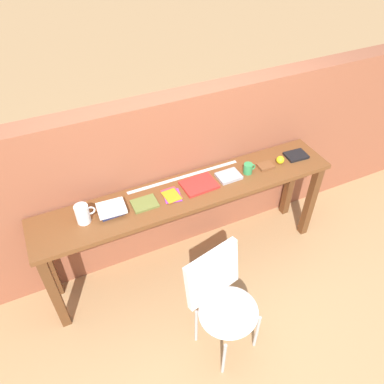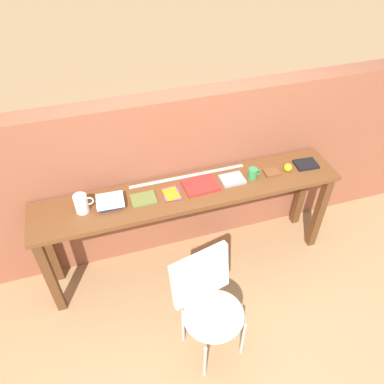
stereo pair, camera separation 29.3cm
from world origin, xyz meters
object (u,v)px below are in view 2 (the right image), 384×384
Objects in this scene: pitcher_white at (82,203)px; sports_ball_small at (288,167)px; book_stack_leftmost at (110,202)px; magazine_cycling at (144,199)px; leather_journal_brown at (272,172)px; book_repair_rightmost at (306,164)px; mug at (253,173)px; chair_white_moulded at (209,302)px; book_open_centre at (201,185)px; pamphlet_pile_colourful at (171,193)px.

pitcher_white is 2.68× the size of sports_ball_small.
book_stack_leftmost is 1.11× the size of magazine_cycling.
book_stack_leftmost is at bearing -179.09° from leather_journal_brown.
leather_journal_brown and book_repair_rightmost have the same top height.
pitcher_white is 1.37m from mug.
sports_ball_small is (0.14, -0.00, 0.02)m from leather_journal_brown.
chair_white_moulded is 1.19m from leather_journal_brown.
magazine_cycling is at bearing 109.00° from chair_white_moulded.
book_repair_rightmost is at bearing 0.85° from magazine_cycling.
leather_journal_brown is (0.82, 0.79, 0.37)m from chair_white_moulded.
sports_ball_small reaches higher than book_open_centre.
sports_ball_small is at bearing -170.06° from book_repair_rightmost.
book_open_centre is 2.50× the size of mug.
pitcher_white reaches higher than mug.
leather_journal_brown is (1.34, -0.02, -0.02)m from book_stack_leftmost.
mug is 0.51m from book_repair_rightmost.
pamphlet_pile_colourful is 0.69m from mug.
book_stack_leftmost reaches higher than book_open_centre.
book_open_centre is at bearing 0.09° from book_stack_leftmost.
book_stack_leftmost reaches higher than pamphlet_pile_colourful.
sports_ball_small is at bearing -0.60° from mug.
pamphlet_pile_colourful is 1.68× the size of mug.
mug is at bearing -1.03° from book_stack_leftmost.
leather_journal_brown is at bearing 43.82° from chair_white_moulded.
book_repair_rightmost is (0.33, 0.02, -0.00)m from leather_journal_brown.
book_stack_leftmost is 1.13× the size of book_repair_rightmost.
sports_ball_small is at bearing 39.09° from chair_white_moulded.
sports_ball_small is (1.49, -0.02, -0.00)m from book_stack_leftmost.
mug is at bearing -174.24° from book_repair_rightmost.
book_open_centre is at bearing 179.77° from leather_journal_brown.
pitcher_white is 0.96× the size of magazine_cycling.
chair_white_moulded is 4.74× the size of book_repair_rightmost.
chair_white_moulded is at bearing -140.91° from sports_ball_small.
book_repair_rightmost reaches higher than pamphlet_pile_colourful.
book_stack_leftmost is 0.72m from book_open_centre.
magazine_cycling is 1.24m from sports_ball_small.
magazine_cycling is at bearing -175.42° from book_repair_rightmost.
leather_journal_brown is (0.62, -0.02, 0.00)m from book_open_centre.
leather_journal_brown is at bearing -0.20° from pamphlet_pile_colourful.
book_stack_leftmost reaches higher than book_repair_rightmost.
chair_white_moulded is 4.85× the size of pitcher_white.
leather_journal_brown is (0.18, 0.00, -0.03)m from mug.
mug is at bearing -0.28° from pamphlet_pile_colourful.
mug reaches higher than book_repair_rightmost.
book_open_centre reaches higher than pamphlet_pile_colourful.
mug is at bearing 0.19° from magazine_cycling.
leather_journal_brown is at bearing 0.21° from magazine_cycling.
pitcher_white is 0.67× the size of book_open_centre.
book_repair_rightmost is at bearing 6.02° from sports_ball_small.
sports_ball_small is 0.37× the size of book_repair_rightmost.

